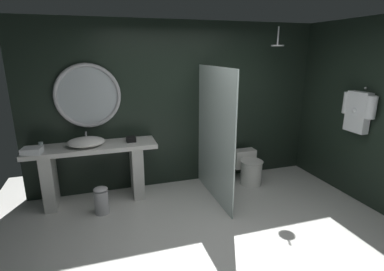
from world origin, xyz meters
TOP-DOWN VIEW (x-y plane):
  - ground_plane at (0.00, 0.00)m, footprint 5.76×5.76m
  - back_wall_panel at (0.00, 1.90)m, footprint 4.80×0.10m
  - side_wall_right at (2.35, 0.76)m, footprint 0.10×2.47m
  - vanity_counter at (-1.40, 1.58)m, footprint 1.79×0.51m
  - vessel_sink at (-1.47, 1.56)m, footprint 0.51×0.42m
  - tumbler_cup at (-2.06, 1.61)m, footprint 0.06×0.06m
  - tissue_box at (-0.85, 1.58)m, footprint 0.14×0.13m
  - round_wall_mirror at (-1.40, 1.81)m, footprint 0.92×0.06m
  - shower_glass_panel at (0.30, 1.16)m, footprint 0.02×1.37m
  - rain_shower_head at (1.41, 1.43)m, footprint 0.20×0.20m
  - hanging_bathrobe at (2.21, 0.54)m, footprint 0.20×0.53m
  - toilet at (1.06, 1.47)m, footprint 0.38×0.57m
  - waste_bin at (-1.33, 1.17)m, footprint 0.19×0.19m
  - folded_hand_towel at (-2.14, 1.42)m, footprint 0.26×0.22m

SIDE VIEW (x-z plane):
  - ground_plane at x=0.00m, z-range 0.00..0.00m
  - waste_bin at x=-1.33m, z-range 0.00..0.39m
  - toilet at x=1.06m, z-range 0.00..0.51m
  - vanity_counter at x=-1.40m, z-range 0.12..0.98m
  - tissue_box at x=-0.85m, z-range 0.86..0.93m
  - folded_hand_towel at x=-2.14m, z-range 0.86..0.94m
  - tumbler_cup at x=-2.06m, z-range 0.86..0.96m
  - vessel_sink at x=-1.47m, z-range 0.84..1.00m
  - shower_glass_panel at x=0.30m, z-range 0.00..1.94m
  - back_wall_panel at x=0.00m, z-range 0.00..2.60m
  - side_wall_right at x=2.35m, z-range 0.00..2.60m
  - hanging_bathrobe at x=2.21m, z-range 1.03..1.67m
  - round_wall_mirror at x=-1.40m, z-range 1.06..1.99m
  - rain_shower_head at x=1.41m, z-range 2.10..2.39m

